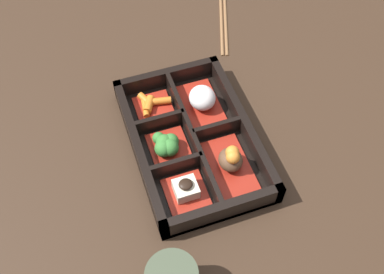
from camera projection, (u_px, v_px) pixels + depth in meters
ground_plane at (192, 145)px, 0.79m from camera, size 3.00×3.00×0.00m
bento_base at (192, 144)px, 0.79m from camera, size 0.31×0.20×0.01m
bento_rim at (191, 138)px, 0.77m from camera, size 0.31×0.20×0.04m
bowl_rice at (202, 100)px, 0.81m from camera, size 0.12×0.06×0.05m
bowl_stew at (231, 161)px, 0.74m from camera, size 0.12×0.06×0.05m
bowl_carrots at (152, 106)px, 0.82m from camera, size 0.07×0.07×0.02m
bowl_greens at (167, 146)px, 0.76m from camera, size 0.07×0.07×0.04m
bowl_tofu at (186, 190)px, 0.72m from camera, size 0.07×0.07×0.03m
chopsticks at (224, 17)px, 0.98m from camera, size 0.22×0.09×0.01m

